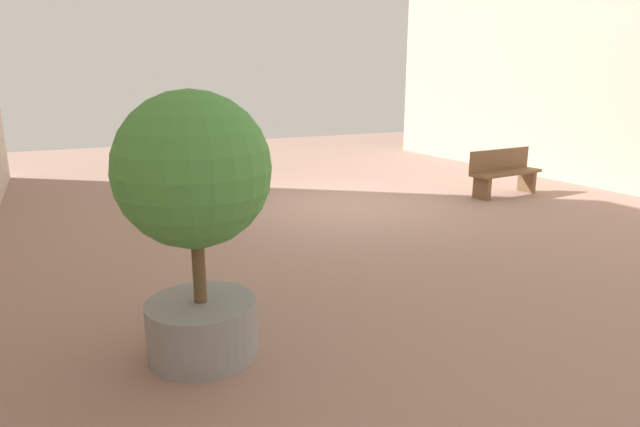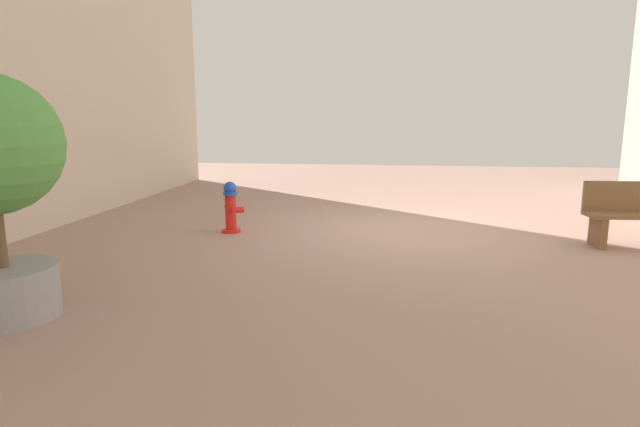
{
  "view_description": "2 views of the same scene",
  "coord_description": "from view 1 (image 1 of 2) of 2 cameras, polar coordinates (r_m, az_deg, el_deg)",
  "views": [
    {
      "loc": [
        4.78,
        8.59,
        2.35
      ],
      "look_at": [
        1.52,
        2.07,
        0.49
      ],
      "focal_mm": 29.58,
      "sensor_mm": 36.0,
      "label": 1
    },
    {
      "loc": [
        0.23,
        8.7,
        1.9
      ],
      "look_at": [
        1.15,
        1.8,
        0.6
      ],
      "focal_mm": 29.53,
      "sensor_mm": 36.0,
      "label": 2
    }
  ],
  "objects": [
    {
      "name": "fire_hydrant",
      "position": [
        8.56,
        -12.53,
        0.92
      ],
      "size": [
        0.36,
        0.37,
        0.84
      ],
      "color": "red",
      "rests_on": "ground_plane"
    },
    {
      "name": "ground_plane",
      "position": [
        10.11,
        2.42,
        0.85
      ],
      "size": [
        23.4,
        23.4,
        0.0
      ],
      "primitive_type": "plane",
      "color": "#9E7A6B"
    },
    {
      "name": "planter_tree",
      "position": [
        4.43,
        -13.39,
        1.46
      ],
      "size": [
        1.28,
        1.28,
        2.28
      ],
      "color": "gray",
      "rests_on": "ground_plane"
    },
    {
      "name": "bench_near",
      "position": [
        11.62,
        19.23,
        4.33
      ],
      "size": [
        1.76,
        0.58,
        0.95
      ],
      "color": "brown",
      "rests_on": "ground_plane"
    }
  ]
}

